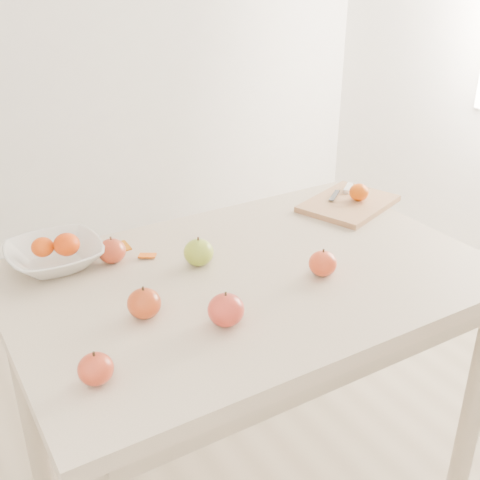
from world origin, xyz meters
TOP-DOWN VIEW (x-y plane):
  - table at (0.00, 0.00)m, footprint 1.20×0.80m
  - cutting_board at (0.50, 0.20)m, footprint 0.35×0.31m
  - board_tangerine at (0.53, 0.19)m, footprint 0.06×0.06m
  - fruit_bowl at (-0.41, 0.29)m, footprint 0.24×0.24m
  - bowl_tangerine_near at (-0.44, 0.30)m, footprint 0.06×0.06m
  - bowl_tangerine_far at (-0.38, 0.27)m, footprint 0.07×0.07m
  - orange_peel_a at (-0.24, 0.29)m, footprint 0.06×0.05m
  - orange_peel_b at (-0.19, 0.21)m, footprint 0.06×0.05m
  - paring_knife at (0.54, 0.27)m, footprint 0.16×0.09m
  - apple_green at (-0.09, 0.10)m, footprint 0.08×0.08m
  - apple_red_d at (-0.48, -0.21)m, footprint 0.07×0.07m
  - apple_red_c at (-0.17, -0.17)m, footprint 0.08×0.08m
  - apple_red_b at (-0.31, -0.05)m, footprint 0.08×0.08m
  - apple_red_e at (0.15, -0.10)m, footprint 0.07×0.07m
  - apple_red_a at (-0.28, 0.23)m, footprint 0.07×0.07m

SIDE VIEW (x-z plane):
  - table at x=0.00m, z-range 0.28..1.03m
  - orange_peel_a at x=-0.24m, z-range 0.75..0.76m
  - orange_peel_b at x=-0.19m, z-range 0.75..0.76m
  - cutting_board at x=0.50m, z-range 0.75..0.77m
  - paring_knife at x=0.54m, z-range 0.77..0.78m
  - fruit_bowl at x=-0.41m, z-range 0.75..0.81m
  - apple_red_d at x=-0.48m, z-range 0.75..0.81m
  - apple_red_e at x=0.15m, z-range 0.75..0.81m
  - apple_red_a at x=-0.28m, z-range 0.75..0.82m
  - apple_red_b at x=-0.31m, z-range 0.75..0.82m
  - apple_green at x=-0.09m, z-range 0.75..0.82m
  - apple_red_c at x=-0.17m, z-range 0.75..0.82m
  - board_tangerine at x=0.53m, z-range 0.77..0.82m
  - bowl_tangerine_near at x=-0.44m, z-range 0.78..0.83m
  - bowl_tangerine_far at x=-0.38m, z-range 0.78..0.84m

